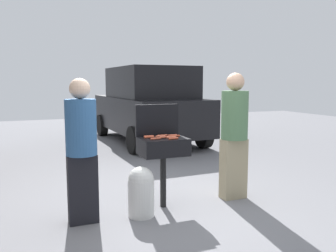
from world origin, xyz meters
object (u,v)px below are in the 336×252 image
at_px(hot_dog_4, 165,137).
at_px(bbq_grill, 163,149).
at_px(hot_dog_5, 160,136).
at_px(hot_dog_6, 156,139).
at_px(hot_dog_8, 175,136).
at_px(hot_dog_3, 171,137).
at_px(hot_dog_7, 173,138).
at_px(person_left, 81,146).
at_px(parked_minivan, 148,104).
at_px(person_right, 234,131).
at_px(hot_dog_9, 162,135).
at_px(hot_dog_0, 149,136).
at_px(propane_tank, 141,191).
at_px(hot_dog_1, 149,137).
at_px(hot_dog_2, 172,135).

bearing_deg(hot_dog_4, bbq_grill, 110.37).
height_order(hot_dog_5, hot_dog_6, same).
bearing_deg(hot_dog_4, hot_dog_8, 17.78).
xyz_separation_m(hot_dog_3, hot_dog_7, (-0.01, -0.10, 0.00)).
height_order(person_left, parked_minivan, parked_minivan).
bearing_deg(person_left, person_right, 17.05).
height_order(hot_dog_9, person_right, person_right).
bearing_deg(hot_dog_5, parked_minivan, 72.82).
distance_m(hot_dog_4, hot_dog_6, 0.16).
bearing_deg(hot_dog_3, parked_minivan, 74.30).
distance_m(hot_dog_0, hot_dog_9, 0.19).
distance_m(hot_dog_7, propane_tank, 0.75).
xyz_separation_m(hot_dog_7, hot_dog_9, (-0.04, 0.28, 0.00)).
bearing_deg(person_left, hot_dog_7, 13.03).
height_order(bbq_grill, hot_dog_3, hot_dog_3).
bearing_deg(person_right, parked_minivan, -81.67).
xyz_separation_m(hot_dog_3, hot_dog_6, (-0.22, -0.02, 0.00)).
xyz_separation_m(hot_dog_0, hot_dog_1, (-0.02, -0.07, 0.00)).
distance_m(hot_dog_4, hot_dog_5, 0.10).
bearing_deg(hot_dog_9, hot_dog_3, -75.23).
xyz_separation_m(hot_dog_6, person_right, (1.18, 0.05, 0.02)).
distance_m(hot_dog_2, hot_dog_6, 0.35).
height_order(hot_dog_1, hot_dog_6, same).
relative_size(hot_dog_5, hot_dog_7, 1.00).
distance_m(hot_dog_3, hot_dog_6, 0.22).
xyz_separation_m(hot_dog_4, hot_dog_9, (0.03, 0.15, 0.00)).
bearing_deg(propane_tank, person_left, 174.19).
relative_size(hot_dog_0, propane_tank, 0.21).
xyz_separation_m(bbq_grill, hot_dog_4, (0.01, -0.03, 0.16)).
xyz_separation_m(hot_dog_0, hot_dog_2, (0.32, -0.04, 0.00)).
distance_m(hot_dog_0, hot_dog_1, 0.07).
relative_size(hot_dog_5, hot_dog_6, 1.00).
bearing_deg(hot_dog_8, hot_dog_1, 174.72).
relative_size(bbq_grill, person_left, 0.55).
bearing_deg(hot_dog_2, hot_dog_1, -175.02).
height_order(hot_dog_5, hot_dog_8, same).
distance_m(hot_dog_8, hot_dog_9, 0.17).
relative_size(hot_dog_1, propane_tank, 0.21).
bearing_deg(hot_dog_5, hot_dog_8, -12.49).
height_order(hot_dog_5, parked_minivan, parked_minivan).
xyz_separation_m(hot_dog_4, parked_minivan, (1.48, 4.97, 0.10)).
relative_size(hot_dog_4, hot_dog_9, 1.00).
relative_size(hot_dog_0, hot_dog_1, 1.00).
bearing_deg(parked_minivan, hot_dog_0, 69.02).
height_order(hot_dog_1, hot_dog_4, same).
height_order(hot_dog_2, hot_dog_8, same).
xyz_separation_m(hot_dog_0, person_right, (1.20, -0.16, 0.02)).
xyz_separation_m(hot_dog_5, person_left, (-1.04, -0.20, -0.02)).
xyz_separation_m(hot_dog_4, person_left, (-1.06, -0.11, -0.02)).
height_order(hot_dog_0, person_right, person_right).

